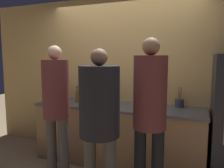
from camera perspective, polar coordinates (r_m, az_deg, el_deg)
The scene contains 11 objects.
wall_back at distance 3.58m, azimuth 3.27°, elevation 1.70°, with size 5.20×0.06×2.60m.
counter at distance 3.45m, azimuth 1.42°, elevation -12.90°, with size 2.55×0.70×0.91m.
person_left at distance 2.91m, azimuth -14.39°, elevation -4.57°, with size 0.34×0.34×1.78m.
person_center at distance 2.25m, azimuth -3.28°, elevation -7.61°, with size 0.42×0.42×1.71m.
person_right at distance 2.35m, azimuth 9.82°, elevation -6.19°, with size 0.35×0.35×1.83m.
fruit_bowl at distance 3.71m, azimuth -5.20°, elevation -3.50°, with size 0.26×0.26×0.14m.
utensil_crock at distance 3.33m, azimuth 17.17°, elevation -4.69°, with size 0.12×0.12×0.30m.
bottle_amber at distance 3.58m, azimuth -9.03°, elevation -3.09°, with size 0.06×0.06×0.26m.
bottle_dark at distance 3.35m, azimuth -1.28°, elevation -4.10°, with size 0.08×0.08×0.20m.
bottle_clear at distance 3.04m, azimuth 11.63°, elevation -5.35°, with size 0.05×0.05×0.20m.
cup_white at distance 3.36m, azimuth 11.94°, elevation -4.85°, with size 0.09×0.09×0.08m.
Camera 1 is at (1.10, -2.68, 1.62)m, focal length 35.00 mm.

